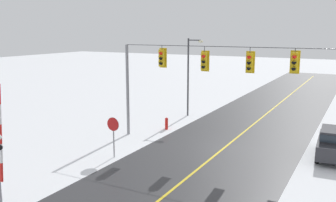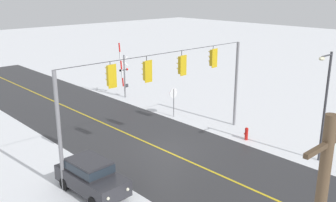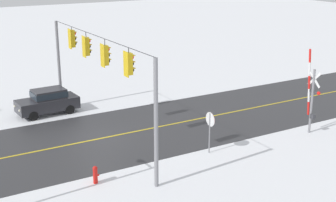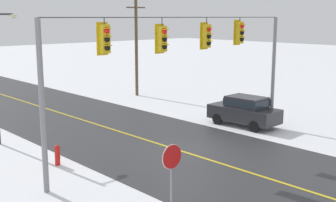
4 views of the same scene
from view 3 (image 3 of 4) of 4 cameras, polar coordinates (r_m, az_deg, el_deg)
ground_plane at (r=28.65m, az=-8.22°, el=-4.52°), size 160.00×160.00×0.00m
signal_span at (r=27.29m, az=-8.54°, el=4.15°), size 14.20×0.47×6.22m
stop_sign at (r=25.93m, az=5.08°, el=-2.70°), size 0.80×0.09×2.35m
railroad_crossing at (r=29.94m, az=16.88°, el=0.60°), size 1.03×0.31×5.14m
parked_car_charcoal at (r=33.46m, az=-14.22°, el=0.05°), size 1.98×4.27×1.74m
fire_hydrant at (r=23.18m, az=-8.72°, el=-8.67°), size 0.24×0.31×0.88m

